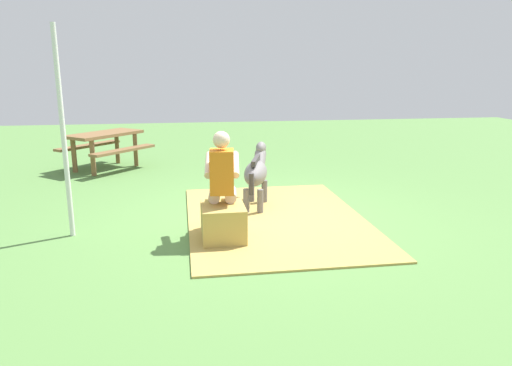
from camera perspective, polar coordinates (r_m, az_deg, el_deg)
name	(u,v)px	position (r m, az deg, el deg)	size (l,w,h in m)	color
ground_plane	(262,218)	(6.61, 0.74, -4.26)	(24.00, 24.00, 0.00)	#568442
hay_patch	(276,219)	(6.57, 2.37, -4.27)	(3.47, 2.38, 0.02)	tan
hay_bale	(223,223)	(5.75, -3.95, -4.78)	(0.61, 0.51, 0.44)	tan
person_seated	(222,179)	(5.77, -4.06, 0.46)	(0.69, 0.46, 1.32)	beige
pony_standing	(256,172)	(7.03, 0.05, 1.34)	(1.32, 0.58, 0.89)	slate
tent_pole_left	(63,134)	(6.10, -22.06, 5.43)	(0.06, 0.06, 2.53)	silver
picnic_bench	(105,141)	(10.17, -17.62, 4.79)	(1.98, 1.97, 0.75)	brown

